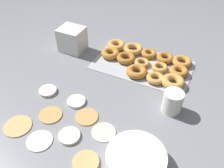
{
  "coord_description": "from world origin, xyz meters",
  "views": [
    {
      "loc": [
        -0.41,
        0.61,
        0.75
      ],
      "look_at": [
        -0.06,
        -0.12,
        0.04
      ],
      "focal_mm": 38.0,
      "sensor_mm": 36.0,
      "label": 1
    }
  ],
  "objects_px": {
    "pancake_1": "(104,132)",
    "container_stack": "(72,39)",
    "donut_tray": "(145,62)",
    "pancake_0": "(69,136)",
    "pancake_3": "(50,114)",
    "pancake_2": "(18,126)",
    "pancake_4": "(87,116)",
    "pancake_7": "(39,140)",
    "batter_bowl": "(136,160)",
    "pancake_6": "(76,101)",
    "paper_cup": "(173,102)",
    "pancake_8": "(86,162)",
    "pancake_5": "(48,91)"
  },
  "relations": [
    {
      "from": "pancake_1",
      "to": "container_stack",
      "type": "relative_size",
      "value": 0.71
    },
    {
      "from": "donut_tray",
      "to": "container_stack",
      "type": "height_order",
      "value": "container_stack"
    },
    {
      "from": "pancake_0",
      "to": "container_stack",
      "type": "distance_m",
      "value": 0.61
    },
    {
      "from": "pancake_0",
      "to": "pancake_3",
      "type": "height_order",
      "value": "pancake_0"
    },
    {
      "from": "pancake_0",
      "to": "pancake_2",
      "type": "xyz_separation_m",
      "value": [
        0.21,
        0.05,
        -0.0
      ]
    },
    {
      "from": "pancake_2",
      "to": "pancake_3",
      "type": "xyz_separation_m",
      "value": [
        -0.08,
        -0.1,
        0.0
      ]
    },
    {
      "from": "pancake_4",
      "to": "pancake_7",
      "type": "height_order",
      "value": "pancake_4"
    },
    {
      "from": "pancake_3",
      "to": "pancake_4",
      "type": "xyz_separation_m",
      "value": [
        -0.14,
        -0.06,
        0.0
      ]
    },
    {
      "from": "batter_bowl",
      "to": "container_stack",
      "type": "bearing_deg",
      "value": -41.7
    },
    {
      "from": "pancake_0",
      "to": "container_stack",
      "type": "bearing_deg",
      "value": -58.9
    },
    {
      "from": "pancake_2",
      "to": "pancake_6",
      "type": "xyz_separation_m",
      "value": [
        -0.14,
        -0.21,
        0.0
      ]
    },
    {
      "from": "donut_tray",
      "to": "batter_bowl",
      "type": "bearing_deg",
      "value": 106.41
    },
    {
      "from": "pancake_2",
      "to": "paper_cup",
      "type": "xyz_separation_m",
      "value": [
        -0.52,
        -0.35,
        0.05
      ]
    },
    {
      "from": "donut_tray",
      "to": "batter_bowl",
      "type": "height_order",
      "value": "batter_bowl"
    },
    {
      "from": "pancake_1",
      "to": "pancake_8",
      "type": "height_order",
      "value": "pancake_8"
    },
    {
      "from": "pancake_3",
      "to": "pancake_8",
      "type": "distance_m",
      "value": 0.27
    },
    {
      "from": "pancake_1",
      "to": "pancake_3",
      "type": "relative_size",
      "value": 0.98
    },
    {
      "from": "pancake_6",
      "to": "donut_tray",
      "type": "bearing_deg",
      "value": -114.56
    },
    {
      "from": "pancake_2",
      "to": "pancake_3",
      "type": "relative_size",
      "value": 1.15
    },
    {
      "from": "pancake_1",
      "to": "pancake_2",
      "type": "bearing_deg",
      "value": 20.6
    },
    {
      "from": "pancake_1",
      "to": "donut_tray",
      "type": "relative_size",
      "value": 0.19
    },
    {
      "from": "pancake_2",
      "to": "donut_tray",
      "type": "relative_size",
      "value": 0.22
    },
    {
      "from": "pancake_1",
      "to": "container_stack",
      "type": "height_order",
      "value": "container_stack"
    },
    {
      "from": "pancake_2",
      "to": "pancake_8",
      "type": "distance_m",
      "value": 0.33
    },
    {
      "from": "pancake_8",
      "to": "container_stack",
      "type": "bearing_deg",
      "value": -54.05
    },
    {
      "from": "pancake_3",
      "to": "batter_bowl",
      "type": "xyz_separation_m",
      "value": [
        -0.4,
        0.06,
        0.03
      ]
    },
    {
      "from": "pancake_6",
      "to": "donut_tray",
      "type": "relative_size",
      "value": 0.16
    },
    {
      "from": "pancake_7",
      "to": "pancake_6",
      "type": "bearing_deg",
      "value": -94.07
    },
    {
      "from": "pancake_1",
      "to": "pancake_6",
      "type": "bearing_deg",
      "value": -27.09
    },
    {
      "from": "pancake_2",
      "to": "pancake_7",
      "type": "xyz_separation_m",
      "value": [
        -0.12,
        0.02,
        0.0
      ]
    },
    {
      "from": "pancake_4",
      "to": "pancake_1",
      "type": "bearing_deg",
      "value": 158.28
    },
    {
      "from": "pancake_8",
      "to": "container_stack",
      "type": "xyz_separation_m",
      "value": [
        0.43,
        -0.59,
        0.06
      ]
    },
    {
      "from": "batter_bowl",
      "to": "paper_cup",
      "type": "relative_size",
      "value": 2.07
    },
    {
      "from": "pancake_5",
      "to": "pancake_8",
      "type": "height_order",
      "value": "pancake_5"
    },
    {
      "from": "pancake_0",
      "to": "pancake_3",
      "type": "distance_m",
      "value": 0.14
    },
    {
      "from": "pancake_0",
      "to": "donut_tray",
      "type": "xyz_separation_m",
      "value": [
        -0.11,
        -0.56,
        0.01
      ]
    },
    {
      "from": "pancake_3",
      "to": "donut_tray",
      "type": "distance_m",
      "value": 0.55
    },
    {
      "from": "pancake_1",
      "to": "donut_tray",
      "type": "distance_m",
      "value": 0.48
    },
    {
      "from": "pancake_4",
      "to": "pancake_6",
      "type": "height_order",
      "value": "pancake_6"
    },
    {
      "from": "pancake_1",
      "to": "batter_bowl",
      "type": "distance_m",
      "value": 0.18
    },
    {
      "from": "paper_cup",
      "to": "pancake_3",
      "type": "bearing_deg",
      "value": 29.06
    },
    {
      "from": "container_stack",
      "to": "pancake_4",
      "type": "bearing_deg",
      "value": 128.53
    },
    {
      "from": "pancake_3",
      "to": "pancake_7",
      "type": "height_order",
      "value": "pancake_3"
    },
    {
      "from": "donut_tray",
      "to": "paper_cup",
      "type": "height_order",
      "value": "paper_cup"
    },
    {
      "from": "pancake_6",
      "to": "paper_cup",
      "type": "height_order",
      "value": "paper_cup"
    },
    {
      "from": "pancake_2",
      "to": "pancake_8",
      "type": "height_order",
      "value": "pancake_8"
    },
    {
      "from": "pancake_3",
      "to": "container_stack",
      "type": "xyz_separation_m",
      "value": [
        0.18,
        -0.46,
        0.06
      ]
    },
    {
      "from": "pancake_0",
      "to": "batter_bowl",
      "type": "height_order",
      "value": "batter_bowl"
    },
    {
      "from": "pancake_5",
      "to": "pancake_4",
      "type": "bearing_deg",
      "value": 167.15
    },
    {
      "from": "pancake_5",
      "to": "paper_cup",
      "type": "height_order",
      "value": "paper_cup"
    }
  ]
}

